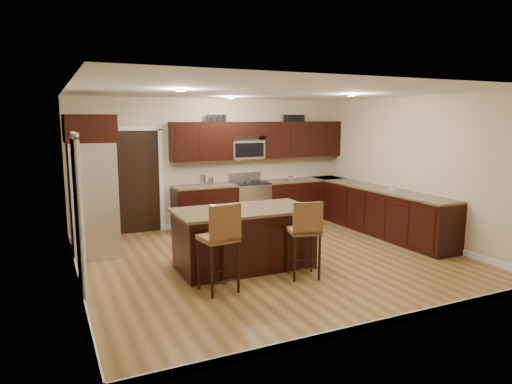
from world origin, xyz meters
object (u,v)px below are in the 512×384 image
stool_right (305,230)px  refrigerator (92,184)px  island (244,240)px  stool_left (221,238)px  range (250,203)px

stool_right → refrigerator: 3.68m
island → stool_left: 1.15m
stool_left → stool_right: 1.29m
stool_left → stool_right: (1.29, 0.01, -0.04)m
range → refrigerator: bearing=-164.6°
island → stool_right: bearing=-54.8°
stool_left → refrigerator: size_ratio=0.51×
stool_right → refrigerator: refrigerator is taller
island → refrigerator: bearing=140.5°
range → island: (-1.28, -2.62, -0.04)m
stool_right → refrigerator: bearing=150.5°
island → stool_right: size_ratio=1.87×
island → refrigerator: size_ratio=0.91×
island → stool_left: bearing=-128.9°
range → island: 2.92m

